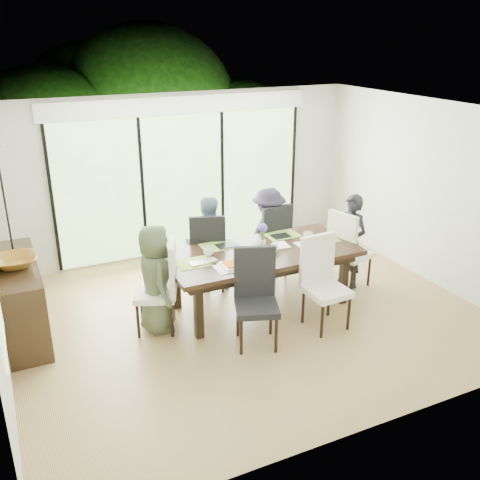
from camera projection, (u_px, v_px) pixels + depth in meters
name	position (u px, v px, depth m)	size (l,w,h in m)	color
floor	(248.00, 315.00, 7.26)	(6.00, 5.00, 0.01)	brown
ceiling	(249.00, 112.00, 6.27)	(6.00, 5.00, 0.01)	white
wall_back	(182.00, 175.00, 8.88)	(6.00, 0.02, 2.70)	beige
wall_front	(374.00, 308.00, 4.65)	(6.00, 0.02, 2.70)	silver
wall_right	(430.00, 192.00, 7.95)	(0.02, 5.00, 2.70)	beige
glass_doors	(184.00, 185.00, 8.90)	(4.20, 0.02, 2.30)	#598C3F
blinds_header	(181.00, 105.00, 8.41)	(4.40, 0.06, 0.28)	white
mullion_a	(52.00, 201.00, 8.06)	(0.05, 0.04, 2.30)	black
mullion_b	(143.00, 190.00, 8.61)	(0.05, 0.04, 2.30)	black
mullion_c	(222.00, 180.00, 9.17)	(0.05, 0.04, 2.30)	black
mullion_d	(293.00, 172.00, 9.72)	(0.05, 0.04, 2.30)	black
deck	(170.00, 236.00, 10.14)	(6.00, 1.80, 0.10)	brown
rail_top	(156.00, 195.00, 10.59)	(6.00, 0.08, 0.06)	brown
foliage_left	(49.00, 149.00, 10.40)	(3.20, 3.20, 3.20)	#14380F
foliage_mid	(149.00, 119.00, 11.64)	(4.00, 4.00, 4.00)	#14380F
foliage_right	(239.00, 143.00, 11.88)	(2.80, 2.80, 2.80)	#14380F
foliage_far	(97.00, 125.00, 11.90)	(3.60, 3.60, 3.60)	#14380F
table_top	(261.00, 253.00, 7.23)	(2.63, 1.21, 0.07)	black
table_apron	(261.00, 260.00, 7.26)	(2.41, 0.99, 0.11)	black
table_leg_fl	(199.00, 311.00, 6.59)	(0.10, 0.10, 0.76)	black
table_leg_fr	(344.00, 278.00, 7.44)	(0.10, 0.10, 0.76)	black
table_leg_bl	(176.00, 283.00, 7.31)	(0.10, 0.10, 0.76)	black
table_leg_br	(311.00, 256.00, 8.16)	(0.10, 0.10, 0.76)	black
chair_left_end	(155.00, 287.00, 6.70)	(0.50, 0.50, 1.21)	white
chair_right_end	(351.00, 248.00, 7.89)	(0.50, 0.50, 1.21)	white
chair_far_left	(207.00, 249.00, 7.83)	(0.50, 0.50, 1.21)	black
chair_far_right	(267.00, 239.00, 8.23)	(0.50, 0.50, 1.21)	black
chair_near_left	(257.00, 300.00, 6.36)	(0.50, 0.50, 1.21)	black
chair_near_right	(327.00, 284.00, 6.76)	(0.50, 0.50, 1.21)	white
person_left_end	(156.00, 279.00, 6.67)	(0.66, 0.42, 1.42)	#475337
person_right_end	(350.00, 242.00, 7.84)	(0.66, 0.42, 1.42)	black
person_far_left	(207.00, 243.00, 7.78)	(0.66, 0.42, 1.42)	#7184A4
person_far_right	(268.00, 233.00, 8.17)	(0.66, 0.42, 1.42)	#231E2D
placemat_left	(195.00, 263.00, 6.84)	(0.48, 0.35, 0.01)	#8EAC3D
placemat_right	(320.00, 240.00, 7.59)	(0.48, 0.35, 0.01)	olive
placemat_far_l	(219.00, 246.00, 7.37)	(0.48, 0.35, 0.01)	#81A83C
placemat_far_r	(282.00, 235.00, 7.77)	(0.48, 0.35, 0.01)	#86AC3D
placemat_paper	(233.00, 266.00, 6.74)	(0.48, 0.35, 0.01)	white
tablet_far_l	(227.00, 245.00, 7.36)	(0.29, 0.20, 0.01)	black
tablet_far_r	(281.00, 236.00, 7.70)	(0.26, 0.19, 0.01)	black
papers	(307.00, 244.00, 7.45)	(0.33, 0.24, 0.00)	white
platter_base	(233.00, 265.00, 6.74)	(0.29, 0.29, 0.03)	white
platter_snacks	(233.00, 263.00, 6.73)	(0.22, 0.22, 0.02)	orange
vase	(263.00, 245.00, 7.25)	(0.09, 0.09, 0.13)	silver
hyacinth_stems	(263.00, 235.00, 7.20)	(0.04, 0.04, 0.18)	#337226
hyacinth_blooms	(263.00, 228.00, 7.16)	(0.12, 0.12, 0.12)	#5749B8
laptop	(205.00, 264.00, 6.79)	(0.36, 0.23, 0.03)	silver
cup_a	(209.00, 252.00, 7.04)	(0.14, 0.14, 0.11)	white
cup_b	(274.00, 248.00, 7.17)	(0.11, 0.11, 0.10)	white
cup_c	(308.00, 236.00, 7.59)	(0.14, 0.14, 0.11)	white
book	(276.00, 246.00, 7.35)	(0.18, 0.25, 0.02)	white
sideboard	(21.00, 298.00, 6.66)	(0.48, 1.72, 0.97)	black
bowl	(15.00, 261.00, 6.38)	(0.51, 0.51, 0.12)	brown
candlestick_base	(13.00, 251.00, 6.77)	(0.11, 0.11, 0.04)	black
candlestick_shaft	(5.00, 200.00, 6.52)	(0.03, 0.03, 1.34)	black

